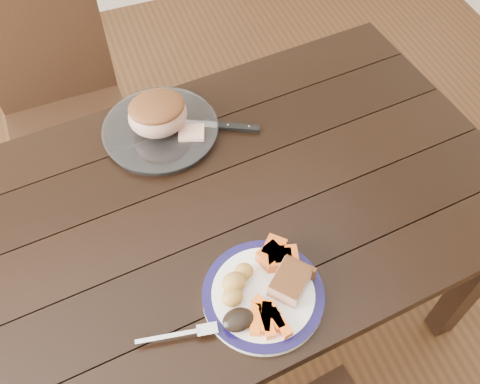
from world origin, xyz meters
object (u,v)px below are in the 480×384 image
object	(u,v)px
fork	(183,334)
serving_platter	(161,131)
chair_far	(64,106)
roast_joint	(158,115)
dining_table	(210,226)
carving_knife	(225,127)
dinner_plate	(263,295)
pork_slice	(290,282)

from	to	relation	value
fork	serving_platter	bearing A→B (deg)	88.84
chair_far	roast_joint	world-z (taller)	chair_far
serving_platter	dining_table	bearing A→B (deg)	-81.21
roast_joint	carving_knife	bearing A→B (deg)	-15.22
dinner_plate	chair_far	bearing A→B (deg)	108.60
roast_joint	carving_knife	distance (m)	0.19
dining_table	carving_knife	bearing A→B (deg)	61.53
dinner_plate	pork_slice	xyz separation A→B (m)	(0.06, -0.01, 0.03)
chair_far	fork	bearing A→B (deg)	96.09
carving_knife	serving_platter	bearing A→B (deg)	-168.62
pork_slice	fork	bearing A→B (deg)	-174.89
pork_slice	roast_joint	distance (m)	0.59
chair_far	pork_slice	distance (m)	1.13
dinner_plate	serving_platter	xyz separation A→B (m)	(-0.08, 0.57, 0.00)
dining_table	dinner_plate	world-z (taller)	dinner_plate
chair_far	roast_joint	distance (m)	0.60
dinner_plate	serving_platter	size ratio (longest dim) A/B	0.88
roast_joint	carving_knife	xyz separation A→B (m)	(0.17, -0.05, -0.06)
dining_table	chair_far	bearing A→B (deg)	112.38
chair_far	dinner_plate	xyz separation A→B (m)	(0.34, -1.02, 0.23)
pork_slice	roast_joint	size ratio (longest dim) A/B	0.55
serving_platter	pork_slice	distance (m)	0.59
carving_knife	chair_far	bearing A→B (deg)	157.64
dining_table	carving_knife	distance (m)	0.29
dining_table	fork	size ratio (longest dim) A/B	9.44
fork	dinner_plate	bearing A→B (deg)	17.79
fork	carving_knife	size ratio (longest dim) A/B	0.60
dinner_plate	pork_slice	world-z (taller)	pork_slice
fork	roast_joint	xyz separation A→B (m)	(0.11, 0.60, 0.05)
serving_platter	carving_knife	bearing A→B (deg)	-15.22
chair_far	roast_joint	xyz separation A→B (m)	(0.26, -0.45, 0.30)
chair_far	fork	xyz separation A→B (m)	(0.15, -1.05, 0.25)
dining_table	dinner_plate	xyz separation A→B (m)	(0.04, -0.28, 0.10)
chair_far	carving_knife	size ratio (longest dim) A/B	3.15
serving_platter	fork	distance (m)	0.61
dining_table	roast_joint	size ratio (longest dim) A/B	10.29
carving_knife	dining_table	bearing A→B (deg)	-91.86
serving_platter	pork_slice	world-z (taller)	pork_slice
dining_table	pork_slice	bearing A→B (deg)	-70.59
dining_table	pork_slice	xyz separation A→B (m)	(0.10, -0.29, 0.13)
dining_table	carving_knife	world-z (taller)	carving_knife
serving_platter	roast_joint	xyz separation A→B (m)	(-0.00, 0.00, 0.06)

